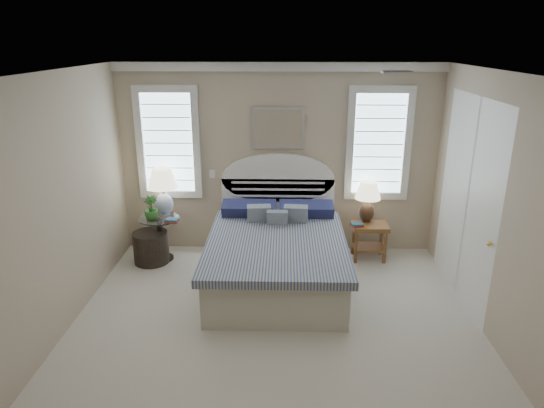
{
  "coord_description": "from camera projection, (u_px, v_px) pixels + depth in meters",
  "views": [
    {
      "loc": [
        0.09,
        -4.22,
        3.0
      ],
      "look_at": [
        -0.05,
        1.0,
        1.21
      ],
      "focal_mm": 32.0,
      "sensor_mm": 36.0,
      "label": 1
    }
  ],
  "objects": [
    {
      "name": "books_left",
      "position": [
        172.0,
        221.0,
        6.57
      ],
      "size": [
        0.19,
        0.15,
        0.05
      ],
      "rotation": [
        0.0,
        0.0,
        -0.14
      ],
      "color": "#A13428",
      "rests_on": "side_table_left"
    },
    {
      "name": "books_right",
      "position": [
        357.0,
        225.0,
        6.7
      ],
      "size": [
        0.19,
        0.16,
        0.05
      ],
      "rotation": [
        0.0,
        0.0,
        0.28
      ],
      "color": "#A13428",
      "rests_on": "nightstand_right"
    },
    {
      "name": "floor",
      "position": [
        274.0,
        347.0,
        4.97
      ],
      "size": [
        4.5,
        5.0,
        0.01
      ],
      "primitive_type": "cube",
      "color": "beige",
      "rests_on": "ground"
    },
    {
      "name": "ceiling",
      "position": [
        275.0,
        76.0,
        4.09
      ],
      "size": [
        4.5,
        5.0,
        0.01
      ],
      "primitive_type": "cube",
      "color": "silver",
      "rests_on": "wall_back"
    },
    {
      "name": "hvac_vent",
      "position": [
        397.0,
        72.0,
        4.82
      ],
      "size": [
        0.3,
        0.2,
        0.02
      ],
      "primitive_type": "cube",
      "color": "#B2B2B2",
      "rests_on": "ceiling"
    },
    {
      "name": "wall_back",
      "position": [
        278.0,
        160.0,
        6.89
      ],
      "size": [
        4.5,
        0.02,
        2.7
      ],
      "primitive_type": "cube",
      "color": "tan",
      "rests_on": "floor"
    },
    {
      "name": "bed",
      "position": [
        277.0,
        253.0,
        6.22
      ],
      "size": [
        1.72,
        2.28,
        1.47
      ],
      "color": "beige",
      "rests_on": "floor"
    },
    {
      "name": "crown_molding",
      "position": [
        279.0,
        67.0,
        6.43
      ],
      "size": [
        4.5,
        0.08,
        0.12
      ],
      "primitive_type": "cube",
      "color": "silver",
      "rests_on": "wall_back"
    },
    {
      "name": "wall_left",
      "position": [
        37.0,
        222.0,
        4.58
      ],
      "size": [
        0.02,
        5.0,
        2.7
      ],
      "primitive_type": "cube",
      "color": "tan",
      "rests_on": "floor"
    },
    {
      "name": "potted_plant",
      "position": [
        151.0,
        208.0,
        6.6
      ],
      "size": [
        0.22,
        0.22,
        0.35
      ],
      "primitive_type": "imported",
      "rotation": [
        0.0,
        0.0,
        -0.16
      ],
      "color": "#366829",
      "rests_on": "side_table_left"
    },
    {
      "name": "floor_pot",
      "position": [
        151.0,
        247.0,
        6.79
      ],
      "size": [
        0.56,
        0.56,
        0.44
      ],
      "primitive_type": "cylinder",
      "rotation": [
        0.0,
        0.0,
        0.16
      ],
      "color": "black",
      "rests_on": "floor"
    },
    {
      "name": "closet_door",
      "position": [
        467.0,
        201.0,
        5.65
      ],
      "size": [
        0.02,
        1.8,
        2.4
      ],
      "primitive_type": "cube",
      "color": "white",
      "rests_on": "floor"
    },
    {
      "name": "window_left",
      "position": [
        168.0,
        143.0,
        6.83
      ],
      "size": [
        0.9,
        0.06,
        1.6
      ],
      "primitive_type": "cube",
      "color": "silver",
      "rests_on": "wall_back"
    },
    {
      "name": "wall_right",
      "position": [
        518.0,
        227.0,
        4.47
      ],
      "size": [
        0.02,
        5.0,
        2.7
      ],
      "primitive_type": "cube",
      "color": "tan",
      "rests_on": "floor"
    },
    {
      "name": "window_right",
      "position": [
        378.0,
        144.0,
        6.76
      ],
      "size": [
        0.9,
        0.06,
        1.6
      ],
      "primitive_type": "cube",
      "color": "silver",
      "rests_on": "wall_back"
    },
    {
      "name": "lamp_left",
      "position": [
        163.0,
        186.0,
        6.75
      ],
      "size": [
        0.54,
        0.54,
        0.68
      ],
      "rotation": [
        0.0,
        0.0,
        0.41
      ],
      "color": "white",
      "rests_on": "side_table_left"
    },
    {
      "name": "nightstand_right",
      "position": [
        369.0,
        233.0,
        6.84
      ],
      "size": [
        0.5,
        0.4,
        0.53
      ],
      "color": "brown",
      "rests_on": "floor"
    },
    {
      "name": "switch_plate",
      "position": [
        212.0,
        174.0,
        6.97
      ],
      "size": [
        0.08,
        0.01,
        0.12
      ],
      "primitive_type": "cube",
      "color": "silver",
      "rests_on": "wall_back"
    },
    {
      "name": "side_table_left",
      "position": [
        160.0,
        234.0,
        6.82
      ],
      "size": [
        0.56,
        0.56,
        0.63
      ],
      "color": "black",
      "rests_on": "floor"
    },
    {
      "name": "painting",
      "position": [
        278.0,
        128.0,
        6.7
      ],
      "size": [
        0.74,
        0.04,
        0.58
      ],
      "primitive_type": "cube",
      "color": "silver",
      "rests_on": "wall_back"
    },
    {
      "name": "lamp_right",
      "position": [
        368.0,
        197.0,
        6.79
      ],
      "size": [
        0.47,
        0.47,
        0.59
      ],
      "rotation": [
        0.0,
        0.0,
        -0.38
      ],
      "color": "black",
      "rests_on": "nightstand_right"
    }
  ]
}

